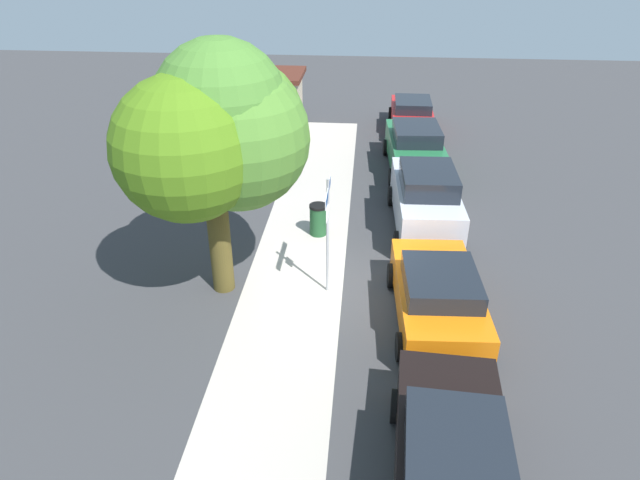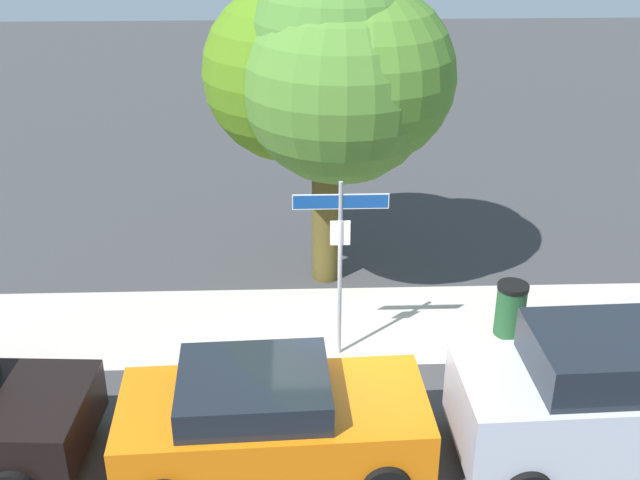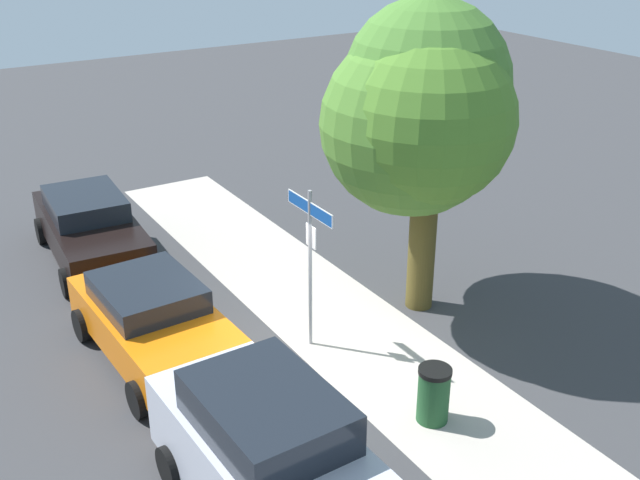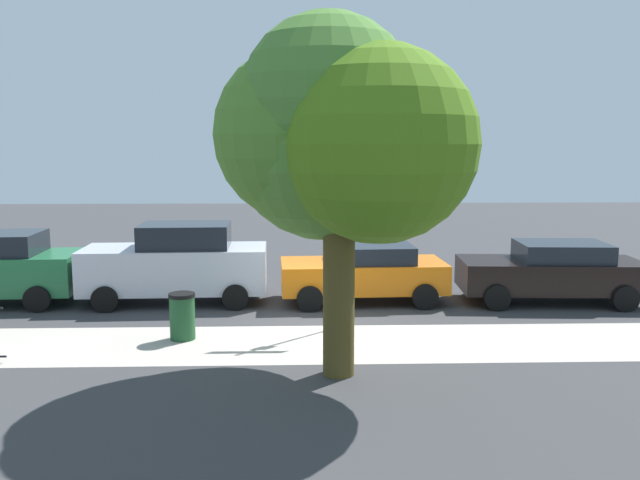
{
  "view_description": "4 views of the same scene",
  "coord_description": "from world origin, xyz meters",
  "px_view_note": "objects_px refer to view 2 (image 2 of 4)",
  "views": [
    {
      "loc": [
        -12.21,
        -0.44,
        8.29
      ],
      "look_at": [
        -0.07,
        0.6,
        1.44
      ],
      "focal_mm": 31.45,
      "sensor_mm": 36.0,
      "label": 1
    },
    {
      "loc": [
        -0.87,
        -10.94,
        7.7
      ],
      "look_at": [
        -0.45,
        1.08,
        1.8
      ],
      "focal_mm": 44.82,
      "sensor_mm": 36.0,
      "label": 2
    },
    {
      "loc": [
        10.51,
        -5.94,
        7.81
      ],
      "look_at": [
        -0.25,
        0.67,
        2.08
      ],
      "focal_mm": 42.57,
      "sensor_mm": 36.0,
      "label": 3
    },
    {
      "loc": [
        0.42,
        14.24,
        4.07
      ],
      "look_at": [
        -0.01,
        0.77,
        2.06
      ],
      "focal_mm": 36.8,
      "sensor_mm": 36.0,
      "label": 4
    }
  ],
  "objects_px": {
    "car_silver": "(624,399)",
    "trash_bin": "(511,309)",
    "car_orange": "(270,417)",
    "shade_tree": "(332,72)",
    "street_sign": "(340,237)"
  },
  "relations": [
    {
      "from": "street_sign",
      "to": "car_silver",
      "type": "height_order",
      "value": "street_sign"
    },
    {
      "from": "street_sign",
      "to": "car_silver",
      "type": "xyz_separation_m",
      "value": [
        3.71,
        -2.73,
        -1.17
      ]
    },
    {
      "from": "car_silver",
      "to": "trash_bin",
      "type": "height_order",
      "value": "car_silver"
    },
    {
      "from": "car_orange",
      "to": "car_silver",
      "type": "xyz_separation_m",
      "value": [
        4.8,
        -0.07,
        0.23
      ]
    },
    {
      "from": "car_silver",
      "to": "trash_bin",
      "type": "bearing_deg",
      "value": 99.98
    },
    {
      "from": "shade_tree",
      "to": "car_orange",
      "type": "distance_m",
      "value": 6.24
    },
    {
      "from": "car_orange",
      "to": "trash_bin",
      "type": "relative_size",
      "value": 4.34
    },
    {
      "from": "car_silver",
      "to": "trash_bin",
      "type": "xyz_separation_m",
      "value": [
        -0.68,
        3.23,
        -0.52
      ]
    },
    {
      "from": "shade_tree",
      "to": "car_silver",
      "type": "relative_size",
      "value": 1.34
    },
    {
      "from": "shade_tree",
      "to": "trash_bin",
      "type": "xyz_separation_m",
      "value": [
        3.05,
        -1.94,
        -3.72
      ]
    },
    {
      "from": "shade_tree",
      "to": "car_orange",
      "type": "height_order",
      "value": "shade_tree"
    },
    {
      "from": "shade_tree",
      "to": "car_silver",
      "type": "bearing_deg",
      "value": -54.19
    },
    {
      "from": "car_orange",
      "to": "shade_tree",
      "type": "bearing_deg",
      "value": 75.64
    },
    {
      "from": "trash_bin",
      "to": "shade_tree",
      "type": "bearing_deg",
      "value": 147.56
    },
    {
      "from": "street_sign",
      "to": "shade_tree",
      "type": "bearing_deg",
      "value": 90.57
    }
  ]
}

